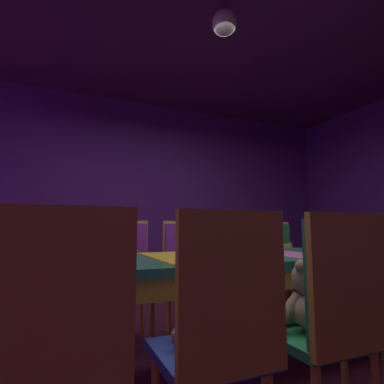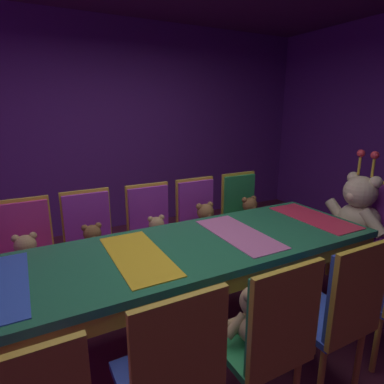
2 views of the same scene
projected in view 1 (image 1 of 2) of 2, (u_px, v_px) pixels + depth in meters
ground_plane at (234, 372)px, 1.96m from camera, size 7.90×7.90×0.00m
wall_left at (141, 195)px, 4.50m from camera, size 0.12×6.40×2.80m
banquet_table at (233, 268)px, 2.04m from camera, size 0.90×2.78×0.75m
chair_left_0 at (64, 270)px, 2.37m from camera, size 0.42×0.41×0.98m
teddy_left_0 at (64, 273)px, 2.23m from camera, size 0.25×0.33×0.31m
chair_left_1 at (126, 266)px, 2.59m from camera, size 0.42×0.41×0.98m
teddy_left_1 at (129, 270)px, 2.45m from camera, size 0.24×0.31×0.29m
chair_left_2 at (187, 264)px, 2.77m from camera, size 0.42×0.41×0.98m
teddy_left_2 at (193, 268)px, 2.64m from camera, size 0.23×0.30×0.28m
chair_left_3 at (234, 261)px, 2.98m from camera, size 0.42×0.41×0.98m
teddy_left_3 at (242, 263)px, 2.84m from camera, size 0.27×0.35×0.33m
chair_left_4 at (278, 259)px, 3.21m from camera, size 0.42×0.41×0.98m
teddy_left_4 at (288, 261)px, 3.07m from camera, size 0.26×0.33×0.31m
chair_right_0 at (54, 347)px, 0.84m from camera, size 0.42×0.41×0.98m
teddy_right_0 at (55, 333)px, 0.98m from camera, size 0.25×0.32×0.30m
chair_right_1 at (223, 321)px, 1.09m from camera, size 0.42×0.41×0.98m
teddy_right_1 at (206, 318)px, 1.21m from camera, size 0.21×0.27×0.26m
chair_right_2 at (336, 307)px, 1.27m from camera, size 0.42×0.41×0.98m
teddy_right_2 at (309, 300)px, 1.40m from camera, size 0.26×0.34×0.32m
pendant_light at (224, 23)px, 2.44m from camera, size 0.20×0.20×0.20m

